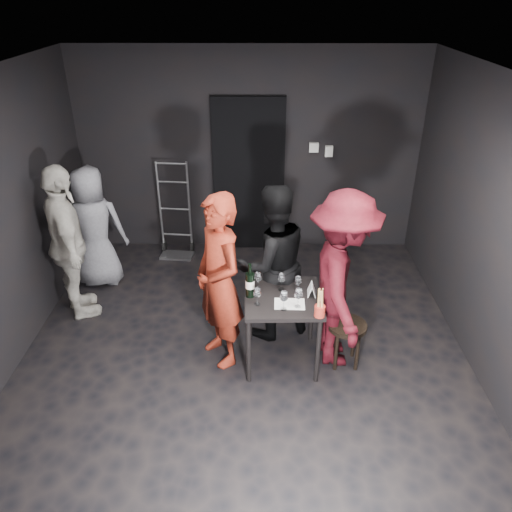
{
  "coord_description": "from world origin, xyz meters",
  "views": [
    {
      "loc": [
        0.15,
        -3.93,
        3.35
      ],
      "look_at": [
        0.12,
        0.25,
        1.04
      ],
      "focal_mm": 35.0,
      "sensor_mm": 36.0,
      "label": 1
    }
  ],
  "objects_px": {
    "stool": "(347,332)",
    "breadstick_cup": "(320,303)",
    "woman_black": "(272,254)",
    "man_maroon": "(343,266)",
    "hand_truck": "(177,239)",
    "bystander_cream": "(66,232)",
    "tasting_table": "(283,305)",
    "bystander_grey": "(94,227)",
    "wine_bottle": "(250,284)",
    "server_red": "(218,269)"
  },
  "relations": [
    {
      "from": "hand_truck",
      "to": "stool",
      "type": "bearing_deg",
      "value": -42.98
    },
    {
      "from": "woman_black",
      "to": "man_maroon",
      "type": "relative_size",
      "value": 0.89
    },
    {
      "from": "server_red",
      "to": "man_maroon",
      "type": "height_order",
      "value": "man_maroon"
    },
    {
      "from": "man_maroon",
      "to": "bystander_grey",
      "type": "distance_m",
      "value": 3.11
    },
    {
      "from": "hand_truck",
      "to": "stool",
      "type": "distance_m",
      "value": 3.02
    },
    {
      "from": "man_maroon",
      "to": "wine_bottle",
      "type": "relative_size",
      "value": 6.11
    },
    {
      "from": "hand_truck",
      "to": "breadstick_cup",
      "type": "bearing_deg",
      "value": -50.65
    },
    {
      "from": "woman_black",
      "to": "man_maroon",
      "type": "bearing_deg",
      "value": 123.47
    },
    {
      "from": "tasting_table",
      "to": "woman_black",
      "type": "bearing_deg",
      "value": 102.0
    },
    {
      "from": "man_maroon",
      "to": "breadstick_cup",
      "type": "relative_size",
      "value": 7.11
    },
    {
      "from": "server_red",
      "to": "woman_black",
      "type": "distance_m",
      "value": 0.67
    },
    {
      "from": "bystander_grey",
      "to": "breadstick_cup",
      "type": "height_order",
      "value": "bystander_grey"
    },
    {
      "from": "woman_black",
      "to": "bystander_grey",
      "type": "bearing_deg",
      "value": -48.9
    },
    {
      "from": "tasting_table",
      "to": "wine_bottle",
      "type": "height_order",
      "value": "wine_bottle"
    },
    {
      "from": "hand_truck",
      "to": "stool",
      "type": "height_order",
      "value": "hand_truck"
    },
    {
      "from": "hand_truck",
      "to": "breadstick_cup",
      "type": "distance_m",
      "value": 3.1
    },
    {
      "from": "woman_black",
      "to": "tasting_table",
      "type": "bearing_deg",
      "value": 78.33
    },
    {
      "from": "stool",
      "to": "server_red",
      "type": "distance_m",
      "value": 1.38
    },
    {
      "from": "stool",
      "to": "server_red",
      "type": "height_order",
      "value": "server_red"
    },
    {
      "from": "woman_black",
      "to": "man_maroon",
      "type": "height_order",
      "value": "man_maroon"
    },
    {
      "from": "woman_black",
      "to": "wine_bottle",
      "type": "xyz_separation_m",
      "value": [
        -0.21,
        -0.47,
        -0.06
      ]
    },
    {
      "from": "hand_truck",
      "to": "wine_bottle",
      "type": "relative_size",
      "value": 3.81
    },
    {
      "from": "server_red",
      "to": "breadstick_cup",
      "type": "bearing_deg",
      "value": 36.74
    },
    {
      "from": "tasting_table",
      "to": "stool",
      "type": "distance_m",
      "value": 0.68
    },
    {
      "from": "man_maroon",
      "to": "hand_truck",
      "type": "bearing_deg",
      "value": 41.48
    },
    {
      "from": "hand_truck",
      "to": "wine_bottle",
      "type": "distance_m",
      "value": 2.53
    },
    {
      "from": "stool",
      "to": "woman_black",
      "type": "distance_m",
      "value": 1.05
    },
    {
      "from": "server_red",
      "to": "bystander_grey",
      "type": "distance_m",
      "value": 2.17
    },
    {
      "from": "tasting_table",
      "to": "bystander_cream",
      "type": "relative_size",
      "value": 0.36
    },
    {
      "from": "tasting_table",
      "to": "bystander_grey",
      "type": "bearing_deg",
      "value": 146.48
    },
    {
      "from": "server_red",
      "to": "bystander_cream",
      "type": "bearing_deg",
      "value": -146.52
    },
    {
      "from": "server_red",
      "to": "breadstick_cup",
      "type": "height_order",
      "value": "server_red"
    },
    {
      "from": "hand_truck",
      "to": "man_maroon",
      "type": "height_order",
      "value": "man_maroon"
    },
    {
      "from": "hand_truck",
      "to": "bystander_cream",
      "type": "height_order",
      "value": "bystander_cream"
    },
    {
      "from": "woman_black",
      "to": "bystander_grey",
      "type": "relative_size",
      "value": 1.24
    },
    {
      "from": "man_maroon",
      "to": "bystander_cream",
      "type": "bearing_deg",
      "value": 75.18
    },
    {
      "from": "bystander_cream",
      "to": "bystander_grey",
      "type": "xyz_separation_m",
      "value": [
        0.06,
        0.67,
        -0.27
      ]
    },
    {
      "from": "stool",
      "to": "breadstick_cup",
      "type": "height_order",
      "value": "breadstick_cup"
    },
    {
      "from": "man_maroon",
      "to": "wine_bottle",
      "type": "distance_m",
      "value": 0.88
    },
    {
      "from": "wine_bottle",
      "to": "stool",
      "type": "bearing_deg",
      "value": -3.51
    },
    {
      "from": "server_red",
      "to": "breadstick_cup",
      "type": "relative_size",
      "value": 6.92
    },
    {
      "from": "hand_truck",
      "to": "woman_black",
      "type": "height_order",
      "value": "woman_black"
    },
    {
      "from": "stool",
      "to": "woman_black",
      "type": "xyz_separation_m",
      "value": [
        -0.72,
        0.52,
        0.56
      ]
    },
    {
      "from": "bystander_cream",
      "to": "breadstick_cup",
      "type": "height_order",
      "value": "bystander_cream"
    },
    {
      "from": "bystander_cream",
      "to": "server_red",
      "type": "bearing_deg",
      "value": -142.95
    },
    {
      "from": "wine_bottle",
      "to": "tasting_table",
      "type": "bearing_deg",
      "value": -0.58
    },
    {
      "from": "stool",
      "to": "breadstick_cup",
      "type": "bearing_deg",
      "value": -140.7
    },
    {
      "from": "server_red",
      "to": "wine_bottle",
      "type": "xyz_separation_m",
      "value": [
        0.29,
        -0.04,
        -0.14
      ]
    },
    {
      "from": "hand_truck",
      "to": "man_maroon",
      "type": "relative_size",
      "value": 0.62
    },
    {
      "from": "hand_truck",
      "to": "server_red",
      "type": "distance_m",
      "value": 2.44
    }
  ]
}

